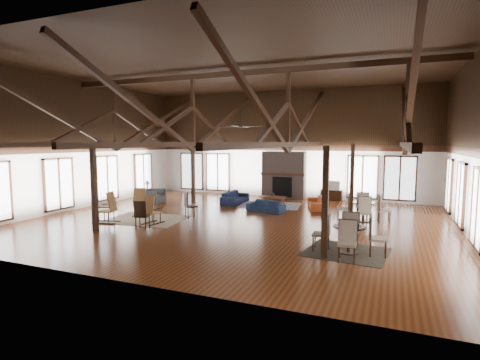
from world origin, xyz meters
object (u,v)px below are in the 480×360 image
at_px(cafe_table_near, 349,235).
at_px(coffee_table, 273,198).
at_px(cafe_table_far, 364,208).
at_px(sofa_navy_left, 235,198).
at_px(sofa_orange, 317,202).
at_px(armchair, 153,196).
at_px(sofa_navy_front, 266,206).
at_px(tv_console, 331,195).

bearing_deg(cafe_table_near, coffee_table, 122.74).
bearing_deg(coffee_table, cafe_table_far, -24.62).
relative_size(sofa_navy_left, coffee_table, 1.69).
xyz_separation_m(sofa_navy_left, sofa_orange, (4.17, 0.16, -0.02)).
distance_m(coffee_table, armchair, 6.13).
xyz_separation_m(sofa_navy_front, tv_console, (2.23, 4.48, 0.03)).
distance_m(sofa_navy_left, cafe_table_far, 6.74).
bearing_deg(sofa_orange, cafe_table_far, 28.43).
xyz_separation_m(sofa_orange, coffee_table, (-2.16, -0.09, 0.12)).
relative_size(sofa_orange, armchair, 1.75).
distance_m(sofa_orange, armchair, 8.25).
bearing_deg(coffee_table, armchair, -163.21).
bearing_deg(sofa_orange, armchair, -94.61).
relative_size(sofa_orange, coffee_table, 1.58).
height_order(coffee_table, armchair, armchair).
bearing_deg(sofa_navy_front, sofa_navy_left, 156.82).
height_order(cafe_table_far, tv_console, cafe_table_far).
relative_size(cafe_table_near, cafe_table_far, 0.99).
xyz_separation_m(sofa_navy_front, cafe_table_near, (4.16, -5.08, 0.29)).
bearing_deg(armchair, sofa_navy_front, -93.75).
relative_size(sofa_navy_front, armchair, 1.57).
distance_m(coffee_table, cafe_table_far, 4.89).
xyz_separation_m(armchair, cafe_table_far, (10.31, -0.49, 0.18)).
height_order(sofa_navy_left, coffee_table, sofa_navy_left).
height_order(sofa_navy_left, tv_console, sofa_navy_left).
xyz_separation_m(coffee_table, tv_console, (2.41, 2.82, -0.12)).
bearing_deg(tv_console, cafe_table_near, -78.61).
distance_m(sofa_navy_front, sofa_orange, 2.65).
bearing_deg(cafe_table_far, sofa_orange, 135.18).
bearing_deg(sofa_navy_front, coffee_table, 108.94).
relative_size(cafe_table_far, tv_console, 1.87).
relative_size(sofa_navy_left, cafe_table_near, 0.99).
distance_m(cafe_table_near, cafe_table_far, 4.61).
bearing_deg(sofa_navy_left, cafe_table_far, -107.92).
relative_size(coffee_table, cafe_table_far, 0.58).
height_order(coffee_table, tv_console, tv_console).
height_order(armchair, cafe_table_far, cafe_table_far).
relative_size(sofa_navy_front, cafe_table_near, 0.83).
relative_size(sofa_navy_front, sofa_navy_left, 0.83).
bearing_deg(cafe_table_far, sofa_navy_front, 173.66).
distance_m(sofa_navy_front, armchair, 6.09).
xyz_separation_m(cafe_table_near, tv_console, (-1.93, 9.57, -0.26)).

